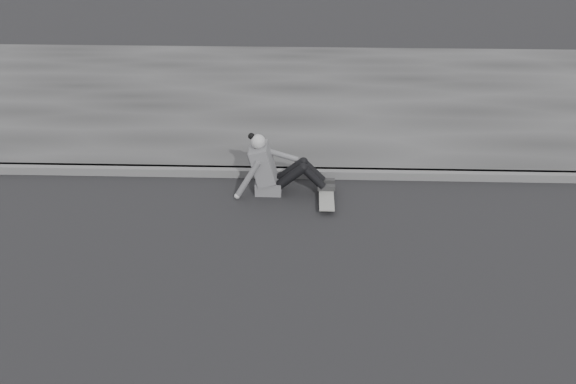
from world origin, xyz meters
The scene contains 5 objects.
ground centered at (0.00, 0.00, 0.00)m, with size 80.00×80.00×0.00m, color black.
curb centered at (0.00, 2.58, 0.06)m, with size 24.00×0.16×0.12m, color #505050.
sidewalk centered at (0.00, 5.60, 0.06)m, with size 24.00×6.00×0.12m, color #313131.
skateboard centered at (1.16, 1.88, 0.07)m, with size 0.20×0.78×0.09m.
seated_woman centered at (0.43, 2.13, 0.36)m, with size 1.38×0.46×0.88m.
Camera 1 is at (0.89, -5.66, 4.39)m, focal length 40.00 mm.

